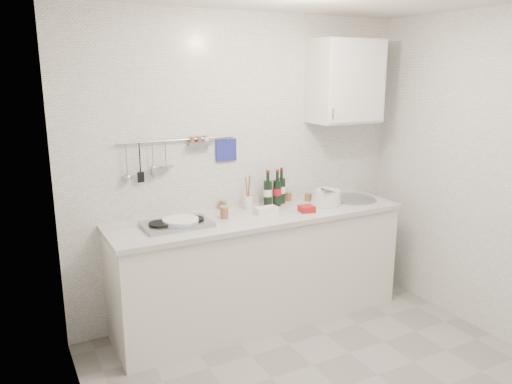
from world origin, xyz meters
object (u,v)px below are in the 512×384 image
Objects in this scene: wine_bottles at (275,187)px; utensil_crock at (248,201)px; wall_cabinet at (346,81)px; plate_stack_sink at (326,198)px; plate_stack_hob at (180,223)px.

utensil_crock is at bearing -178.40° from wine_bottles.
wall_cabinet is 2.43× the size of plate_stack_sink.
plate_stack_hob is 0.95× the size of wine_bottles.
wall_cabinet is 2.37× the size of plate_stack_hob.
utensil_crock is at bearing 15.58° from plate_stack_hob.
plate_stack_sink is (-0.24, -0.12, -0.97)m from wall_cabinet.
wall_cabinet reaches higher than plate_stack_sink.
utensil_crock is (0.66, 0.19, 0.04)m from plate_stack_hob.
utensil_crock is (-0.68, 0.16, 0.01)m from plate_stack_sink.
wine_bottles reaches higher than plate_stack_hob.
utensil_crock is at bearing 166.27° from plate_stack_sink.
wall_cabinet reaches higher than plate_stack_hob.
wine_bottles is at bearing 175.22° from wall_cabinet.
utensil_crock reaches higher than plate_stack_sink.
plate_stack_hob is 0.96m from wine_bottles.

